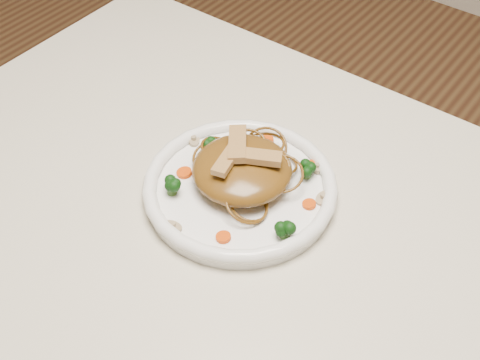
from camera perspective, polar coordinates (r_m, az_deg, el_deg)
The scene contains 19 objects.
table at distance 0.93m, azimuth 2.06°, elevation -9.96°, with size 1.20×0.80×0.75m.
plate at distance 0.90m, azimuth 0.00°, elevation -0.98°, with size 0.27×0.27×0.02m, color white.
noodle_mound at distance 0.89m, azimuth 0.19°, elevation 0.95°, with size 0.14×0.14×0.04m, color brown.
chicken_a at distance 0.86m, azimuth 1.35°, elevation 2.08°, with size 0.07×0.02×0.01m, color tan.
chicken_b at distance 0.88m, azimuth -0.23°, elevation 3.21°, with size 0.07×0.02×0.01m, color tan.
chicken_c at distance 0.86m, azimuth -1.10°, elevation 1.83°, with size 0.06×0.02×0.01m, color tan.
broccoli_0 at distance 0.90m, azimuth 5.92°, elevation 1.06°, with size 0.03×0.03×0.03m, color #0E380B, non-canonical shape.
broccoli_1 at distance 0.94m, azimuth -2.51°, elevation 3.10°, with size 0.03×0.03×0.03m, color #0E380B, non-canonical shape.
broccoli_2 at distance 0.88m, azimuth -6.09°, elevation -0.41°, with size 0.03×0.03×0.03m, color #0E380B, non-canonical shape.
broccoli_3 at distance 0.83m, azimuth 4.00°, elevation -4.38°, with size 0.02×0.02×0.03m, color #0E380B, non-canonical shape.
carrot_0 at distance 0.93m, azimuth 6.48°, elevation 1.28°, with size 0.02×0.02×0.01m, color #EE4308.
carrot_1 at distance 0.92m, azimuth -4.94°, elevation 0.65°, with size 0.02×0.02×0.01m, color #EE4308.
carrot_2 at distance 0.88m, azimuth 6.11°, elevation -2.14°, with size 0.02×0.02×0.01m, color #EE4308.
carrot_3 at distance 0.96m, azimuth 2.37°, elevation 3.49°, with size 0.02×0.02×0.01m, color #EE4308.
carrot_4 at distance 0.83m, azimuth -1.48°, elevation -5.05°, with size 0.02×0.02×0.01m, color #EE4308.
mushroom_0 at distance 0.85m, azimuth -5.96°, elevation -4.14°, with size 0.03×0.03×0.01m, color tan.
mushroom_1 at distance 0.89m, azimuth 7.33°, elevation -1.62°, with size 0.03×0.03×0.01m, color tan.
mushroom_2 at distance 0.96m, azimuth -4.09°, elevation 3.50°, with size 0.02×0.02×0.01m, color tan.
mushroom_3 at distance 0.93m, azimuth 6.85°, elevation 1.04°, with size 0.02×0.02×0.01m, color tan.
Camera 1 is at (0.29, -0.44, 1.41)m, focal length 48.42 mm.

